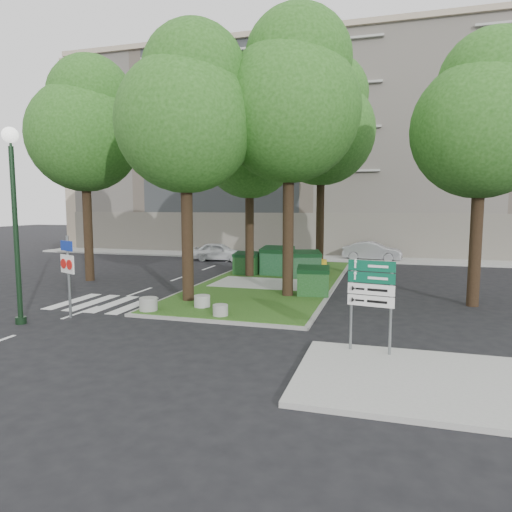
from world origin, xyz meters
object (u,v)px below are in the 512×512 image
at_px(tree_median_near_left, 188,109).
at_px(litter_bin, 323,267).
at_px(traffic_sign_pole, 68,266).
at_px(dumpster_c, 306,264).
at_px(tree_median_far, 323,121).
at_px(bollard_left, 148,304).
at_px(tree_median_mid, 251,141).
at_px(street_lamp, 14,202).
at_px(tree_street_left, 86,125).
at_px(car_white, 219,252).
at_px(bollard_mid, 202,301).
at_px(bollard_right, 220,310).
at_px(dumpster_b, 277,261).
at_px(tree_median_near_right, 292,97).
at_px(directional_sign, 371,292).
at_px(dumpster_a, 246,263).
at_px(dumpster_d, 313,281).
at_px(tree_street_right, 485,116).
at_px(car_silver, 372,251).

distance_m(tree_median_near_left, litter_bin, 11.43).
relative_size(tree_median_near_left, traffic_sign_pole, 3.79).
xyz_separation_m(tree_median_near_left, dumpster_c, (3.29, 6.81, -6.54)).
bearing_deg(traffic_sign_pole, tree_median_far, 87.39).
xyz_separation_m(tree_median_near_left, bollard_left, (-0.69, -2.06, -6.97)).
distance_m(dumpster_c, litter_bin, 1.63).
bearing_deg(bollard_left, tree_median_mid, 82.10).
bearing_deg(tree_median_far, dumpster_c, -98.59).
distance_m(tree_median_near_left, dumpster_c, 10.00).
distance_m(tree_median_near_left, street_lamp, 6.84).
bearing_deg(tree_street_left, car_white, 71.08).
distance_m(bollard_left, bollard_mid, 1.90).
bearing_deg(bollard_right, dumpster_b, 91.84).
bearing_deg(tree_street_left, tree_median_near_right, -8.13).
bearing_deg(street_lamp, traffic_sign_pole, 46.66).
distance_m(bollard_mid, directional_sign, 7.12).
height_order(dumpster_b, traffic_sign_pole, traffic_sign_pole).
relative_size(tree_median_near_left, dumpster_a, 7.79).
relative_size(tree_median_near_left, tree_median_near_right, 0.92).
bearing_deg(car_white, street_lamp, 173.98).
bearing_deg(tree_median_mid, bollard_left, -97.90).
bearing_deg(dumpster_a, dumpster_d, -43.28).
relative_size(tree_street_right, bollard_left, 16.06).
bearing_deg(dumpster_c, street_lamp, -142.87).
relative_size(tree_median_near_left, litter_bin, 14.02).
relative_size(street_lamp, directional_sign, 2.67).
distance_m(tree_median_near_right, bollard_right, 8.82).
distance_m(tree_street_left, dumpster_b, 11.64).
relative_size(dumpster_c, bollard_mid, 3.00).
distance_m(traffic_sign_pole, directional_sign, 9.90).
bearing_deg(traffic_sign_pole, litter_bin, 84.02).
bearing_deg(tree_median_near_left, dumpster_d, 26.87).
xyz_separation_m(tree_street_left, car_silver, (13.29, 12.43, -7.01)).
height_order(tree_median_far, traffic_sign_pole, tree_median_far).
height_order(street_lamp, traffic_sign_pole, street_lamp).
height_order(tree_median_mid, car_silver, tree_median_mid).
bearing_deg(tree_street_left, bollard_right, -31.73).
bearing_deg(tree_street_left, directional_sign, -30.06).
height_order(tree_median_mid, bollard_left, tree_median_mid).
height_order(dumpster_c, car_silver, dumpster_c).
distance_m(directional_sign, car_white, 20.53).
relative_size(tree_median_mid, tree_median_far, 0.84).
xyz_separation_m(traffic_sign_pole, car_silver, (9.19, 19.26, -1.14)).
distance_m(tree_median_far, bollard_left, 14.71).
height_order(tree_street_left, traffic_sign_pole, tree_street_left).
relative_size(dumpster_b, dumpster_d, 1.24).
xyz_separation_m(tree_street_left, directional_sign, (13.92, -8.06, -6.00)).
relative_size(dumpster_d, bollard_mid, 2.40).
relative_size(tree_median_near_right, tree_median_mid, 1.15).
bearing_deg(tree_median_near_right, tree_median_near_left, -150.26).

